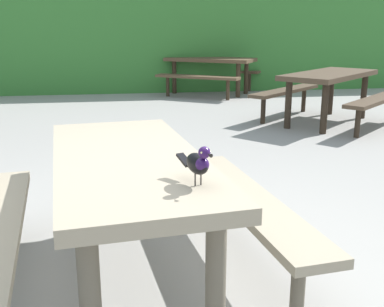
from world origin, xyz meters
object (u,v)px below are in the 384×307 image
Objects in this scene: bird_grackle at (198,163)px; picnic_table_mid_left at (210,67)px; picnic_table_foreground at (129,187)px; picnic_table_mid_right at (329,85)px.

picnic_table_mid_left is at bearing 78.90° from bird_grackle.
picnic_table_foreground is 6.86× the size of bird_grackle.
picnic_table_mid_left is 3.48m from picnic_table_mid_right.
picnic_table_mid_right is (1.13, -3.29, 0.00)m from picnic_table_mid_left.
bird_grackle reaches higher than picnic_table_mid_right.
picnic_table_foreground is 5.02m from picnic_table_mid_right.
picnic_table_foreground is at bearing -104.07° from picnic_table_mid_left.
bird_grackle is at bearing -120.17° from picnic_table_mid_right.
picnic_table_mid_right is (2.97, 4.05, 0.00)m from picnic_table_foreground.
bird_grackle is 8.05m from picnic_table_mid_left.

